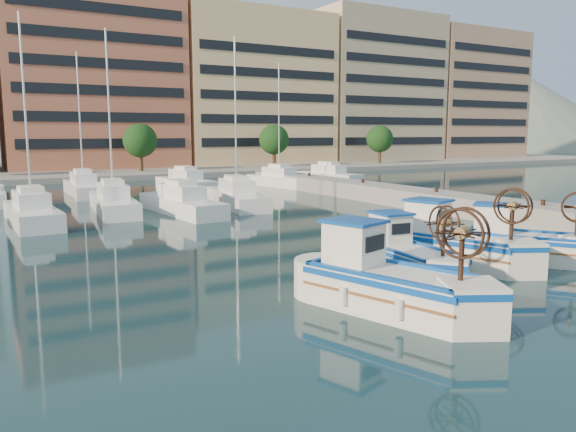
{
  "coord_description": "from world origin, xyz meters",
  "views": [
    {
      "loc": [
        -13.93,
        -13.33,
        5.08
      ],
      "look_at": [
        -1.97,
        7.64,
        1.5
      ],
      "focal_mm": 35.0,
      "sensor_mm": 36.0,
      "label": 1
    }
  ],
  "objects_px": {
    "fishing_boat_c": "(454,243)",
    "fishing_boat_d": "(520,241)",
    "fishing_boat_a": "(387,281)",
    "fishing_boat_b": "(407,255)"
  },
  "relations": [
    {
      "from": "fishing_boat_a",
      "to": "fishing_boat_d",
      "type": "height_order",
      "value": "fishing_boat_a"
    },
    {
      "from": "fishing_boat_b",
      "to": "fishing_boat_d",
      "type": "distance_m",
      "value": 5.65
    },
    {
      "from": "fishing_boat_a",
      "to": "fishing_boat_c",
      "type": "bearing_deg",
      "value": 10.32
    },
    {
      "from": "fishing_boat_a",
      "to": "fishing_boat_c",
      "type": "height_order",
      "value": "fishing_boat_a"
    },
    {
      "from": "fishing_boat_b",
      "to": "fishing_boat_d",
      "type": "height_order",
      "value": "fishing_boat_d"
    },
    {
      "from": "fishing_boat_b",
      "to": "fishing_boat_d",
      "type": "relative_size",
      "value": 0.98
    },
    {
      "from": "fishing_boat_a",
      "to": "fishing_boat_c",
      "type": "xyz_separation_m",
      "value": [
        5.96,
        3.17,
        -0.02
      ]
    },
    {
      "from": "fishing_boat_c",
      "to": "fishing_boat_d",
      "type": "height_order",
      "value": "fishing_boat_c"
    },
    {
      "from": "fishing_boat_a",
      "to": "fishing_boat_d",
      "type": "relative_size",
      "value": 1.14
    },
    {
      "from": "fishing_boat_a",
      "to": "fishing_boat_d",
      "type": "bearing_deg",
      "value": -2.48
    }
  ]
}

